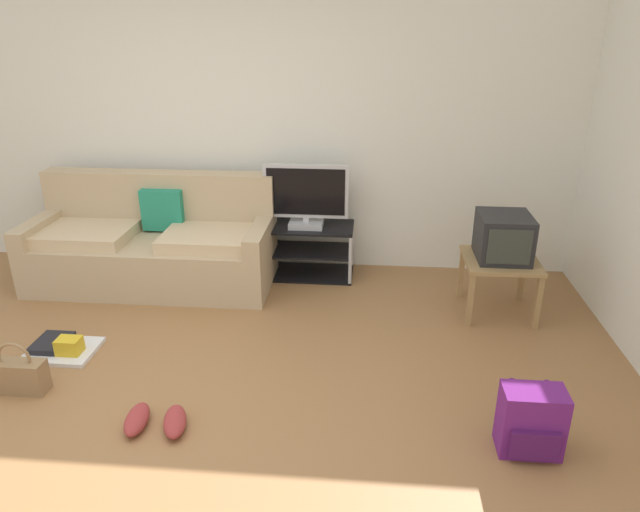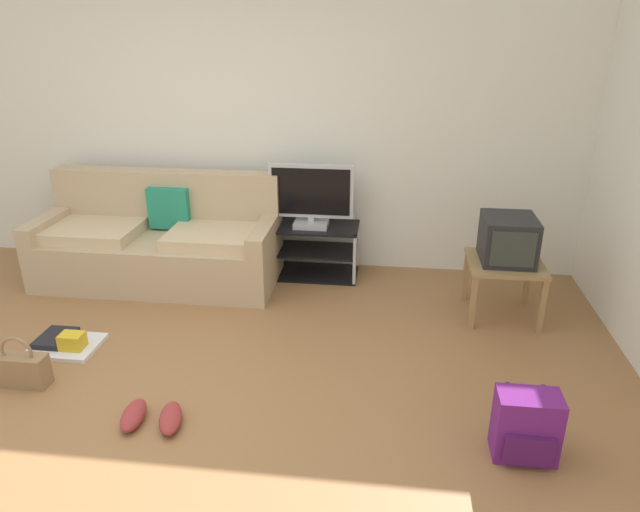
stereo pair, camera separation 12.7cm
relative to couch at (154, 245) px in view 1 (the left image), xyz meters
name	(u,v)px [view 1 (the left image)]	position (x,y,z in m)	size (l,w,h in m)	color
ground_plane	(150,423)	(0.63, -1.89, -0.34)	(9.00, 9.80, 0.02)	olive
wall_back	(234,117)	(0.63, 0.56, 1.02)	(9.00, 0.10, 2.70)	silver
couch	(154,245)	(0.00, 0.00, 0.00)	(2.04, 0.84, 0.92)	tan
tv_stand	(307,250)	(1.30, 0.25, -0.10)	(0.82, 0.43, 0.46)	black
flat_tv	(306,197)	(1.30, 0.23, 0.40)	(0.73, 0.22, 0.55)	#B2B2B7
side_table	(500,267)	(2.86, -0.33, 0.05)	(0.55, 0.55, 0.45)	#9E7A4C
crt_tv	(504,237)	(2.86, -0.32, 0.29)	(0.38, 0.43, 0.34)	#232326
backpack	(531,422)	(2.73, -1.93, -0.15)	(0.33, 0.27, 0.37)	#661E70
handbag	(18,375)	(-0.28, -1.67, -0.22)	(0.34, 0.13, 0.34)	olive
sneakers_pair	(156,420)	(0.68, -1.93, -0.29)	(0.40, 0.31, 0.09)	#993333
floor_tray	(61,348)	(-0.25, -1.22, -0.30)	(0.46, 0.36, 0.14)	silver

